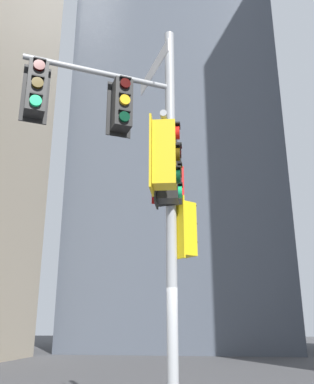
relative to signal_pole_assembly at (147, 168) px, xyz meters
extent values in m
cube|color=#4C5460|center=(-1.61, 28.18, 16.20)|extent=(15.80, 15.80, 41.45)
cylinder|color=#9EA0A3|center=(0.36, 0.53, -0.65)|extent=(0.19, 0.19, 7.76)
cylinder|color=#9EA0A3|center=(-0.88, -0.16, 1.93)|extent=(2.54, 1.48, 0.11)
cylinder|color=#9EA0A3|center=(0.41, -0.38, 0.36)|extent=(0.20, 1.84, 0.11)
cube|color=black|center=(-0.60, 0.21, 1.33)|extent=(0.43, 0.26, 1.14)
cube|color=black|center=(-0.51, 0.05, 1.33)|extent=(0.46, 0.46, 1.00)
cylinder|color=#360605|center=(-0.41, -0.13, 1.68)|extent=(0.20, 0.15, 0.20)
cube|color=black|center=(-0.41, -0.13, 1.80)|extent=(0.23, 0.17, 0.02)
cylinder|color=yellow|center=(-0.41, -0.13, 1.33)|extent=(0.20, 0.15, 0.20)
cube|color=black|center=(-0.41, -0.13, 1.45)|extent=(0.23, 0.17, 0.02)
cylinder|color=#06311C|center=(-0.41, -0.13, 0.98)|extent=(0.20, 0.15, 0.20)
cube|color=black|center=(-0.41, -0.13, 1.10)|extent=(0.23, 0.17, 0.02)
cube|color=black|center=(-1.97, -0.55, 1.33)|extent=(0.43, 0.26, 1.14)
cube|color=black|center=(-1.87, -0.72, 1.33)|extent=(0.46, 0.46, 1.00)
cylinder|color=#360605|center=(-1.78, -0.89, 1.68)|extent=(0.20, 0.15, 0.20)
cube|color=black|center=(-1.77, -0.90, 1.80)|extent=(0.23, 0.17, 0.02)
cylinder|color=#3C2C06|center=(-1.78, -0.89, 1.33)|extent=(0.20, 0.15, 0.20)
cube|color=black|center=(-1.77, -0.90, 1.45)|extent=(0.23, 0.17, 0.02)
cylinder|color=#19C672|center=(-1.78, -0.89, 0.98)|extent=(0.20, 0.15, 0.20)
cube|color=black|center=(-1.77, -0.90, 1.10)|extent=(0.23, 0.17, 0.02)
cube|color=black|center=(0.22, -0.39, -0.24)|extent=(0.05, 0.48, 1.14)
cube|color=black|center=(0.41, -0.38, -0.24)|extent=(0.36, 0.36, 1.00)
cylinder|color=#360605|center=(0.61, -0.37, 0.11)|extent=(0.07, 0.20, 0.20)
cube|color=black|center=(0.62, -0.37, 0.23)|extent=(0.08, 0.22, 0.02)
cylinder|color=#3C2C06|center=(0.61, -0.37, -0.24)|extent=(0.07, 0.20, 0.20)
cube|color=black|center=(0.62, -0.37, -0.12)|extent=(0.08, 0.22, 0.02)
cylinder|color=#19C672|center=(0.61, -0.37, -0.59)|extent=(0.07, 0.20, 0.20)
cube|color=black|center=(0.62, -0.37, -0.47)|extent=(0.08, 0.22, 0.02)
cube|color=gold|center=(0.26, -1.13, -0.24)|extent=(0.05, 0.48, 1.14)
cube|color=gold|center=(0.45, -1.12, -0.24)|extent=(0.36, 0.36, 1.00)
cylinder|color=red|center=(0.65, -1.11, 0.11)|extent=(0.07, 0.20, 0.20)
cube|color=black|center=(0.65, -1.11, 0.23)|extent=(0.08, 0.22, 0.02)
cylinder|color=#3C2C06|center=(0.65, -1.11, -0.24)|extent=(0.07, 0.20, 0.20)
cube|color=black|center=(0.65, -1.11, -0.12)|extent=(0.08, 0.22, 0.02)
cylinder|color=#06311C|center=(0.65, -1.11, -0.59)|extent=(0.07, 0.20, 0.20)
cube|color=black|center=(0.65, -1.11, -0.47)|extent=(0.08, 0.22, 0.02)
cube|color=black|center=(0.34, 0.43, -0.01)|extent=(0.47, 0.14, 1.14)
cube|color=black|center=(0.30, 0.25, -0.01)|extent=(0.41, 0.41, 1.00)
cylinder|color=#360605|center=(0.26, 0.05, 0.34)|extent=(0.21, 0.10, 0.20)
cube|color=black|center=(0.25, 0.04, 0.46)|extent=(0.23, 0.12, 0.02)
cylinder|color=#3C2C06|center=(0.26, 0.05, -0.01)|extent=(0.21, 0.10, 0.20)
cube|color=black|center=(0.25, 0.04, 0.11)|extent=(0.23, 0.12, 0.02)
cylinder|color=#19C672|center=(0.26, 0.05, -0.36)|extent=(0.21, 0.10, 0.20)
cube|color=black|center=(0.25, 0.04, -0.24)|extent=(0.23, 0.12, 0.02)
cube|color=yellow|center=(0.44, 0.61, -0.96)|extent=(0.36, 0.36, 1.14)
cube|color=yellow|center=(0.58, 0.74, -0.96)|extent=(0.48, 0.48, 1.00)
cylinder|color=#360605|center=(0.72, 0.88, -0.61)|extent=(0.18, 0.19, 0.20)
cube|color=black|center=(0.72, 0.88, -0.49)|extent=(0.21, 0.21, 0.02)
cylinder|color=#3C2C06|center=(0.72, 0.88, -0.96)|extent=(0.18, 0.19, 0.20)
cube|color=black|center=(0.72, 0.88, -0.84)|extent=(0.21, 0.21, 0.02)
cylinder|color=#19C672|center=(0.72, 0.88, -1.31)|extent=(0.18, 0.19, 0.20)
cube|color=black|center=(0.72, 0.88, -1.19)|extent=(0.21, 0.21, 0.02)
cube|color=white|center=(0.05, 0.37, 2.29)|extent=(0.79, 1.48, 0.28)
cube|color=#19479E|center=(0.05, 0.37, 2.29)|extent=(0.76, 1.45, 0.24)
cube|color=red|center=(0.29, 0.74, -0.07)|extent=(0.60, 0.24, 0.80)
cube|color=white|center=(0.29, 0.74, -0.07)|extent=(0.57, 0.22, 0.76)
camera|label=1|loc=(1.12, -6.69, -2.61)|focal=38.41mm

